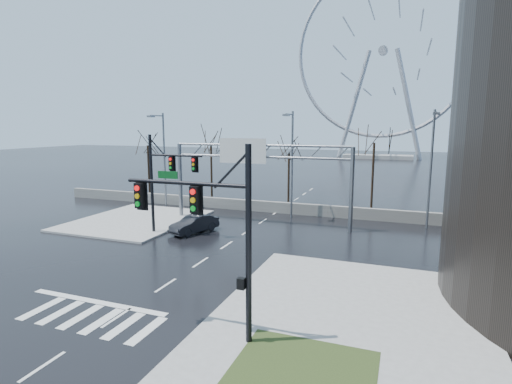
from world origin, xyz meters
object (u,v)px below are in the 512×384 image
at_px(sign_gantry, 255,166).
at_px(ferris_wheel, 383,58).
at_px(signal_mast_far, 163,175).
at_px(signal_mast_near, 216,224).
at_px(car, 194,224).

bearing_deg(sign_gantry, ferris_wheel, 86.16).
height_order(signal_mast_far, sign_gantry, signal_mast_far).
xyz_separation_m(sign_gantry, ferris_wheel, (5.38, 80.04, 20.95)).
relative_size(signal_mast_near, car, 1.85).
bearing_deg(signal_mast_near, sign_gantry, 106.19).
bearing_deg(ferris_wheel, sign_gantry, -93.84).
distance_m(signal_mast_far, ferris_wheel, 89.30).
bearing_deg(signal_mast_far, signal_mast_near, -49.74).
bearing_deg(car, sign_gantry, 72.39).
distance_m(signal_mast_near, sign_gantry, 19.79).
bearing_deg(sign_gantry, car, -127.91).
xyz_separation_m(signal_mast_near, ferris_wheel, (-0.14, 99.04, 21.26)).
height_order(signal_mast_near, signal_mast_far, same).
distance_m(sign_gantry, car, 7.37).
bearing_deg(signal_mast_far, ferris_wheel, 82.80).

